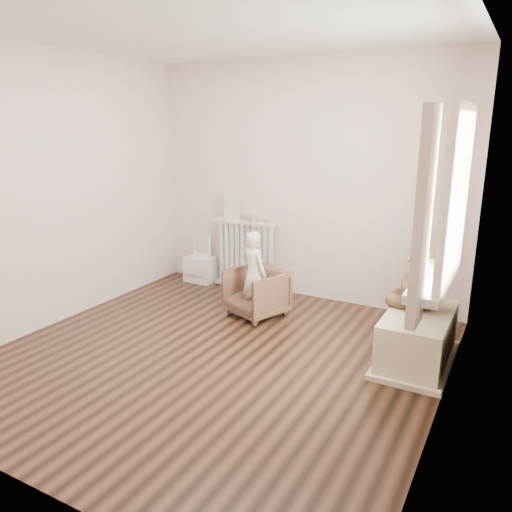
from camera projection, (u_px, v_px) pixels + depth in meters
The scene contains 20 objects.
floor at pixel (215, 356), 4.25m from camera, with size 3.60×3.60×0.01m, color black.
ceiling at pixel (208, 26), 3.57m from camera, with size 3.60×3.60×0.01m, color white.
back_wall at pixel (303, 182), 5.44m from camera, with size 3.60×0.02×2.60m, color silver.
front_wall at pixel (4, 260), 2.39m from camera, with size 3.60×0.02×2.60m, color silver.
left_wall at pixel (54, 190), 4.74m from camera, with size 0.02×3.60×2.60m, color silver.
right_wall at pixel (455, 229), 3.08m from camera, with size 0.02×3.60×2.60m, color silver.
window at pixel (458, 198), 3.31m from camera, with size 0.03×0.90×1.10m, color white.
window_sill at pixel (435, 279), 3.51m from camera, with size 0.22×1.10×0.06m, color silver.
curtain_left at pixel (423, 219), 2.90m from camera, with size 0.06×0.26×1.30m, color #B9A791.
curtain_right at pixel (452, 195), 3.86m from camera, with size 0.06×0.26×1.30m, color #B9A791.
radiator at pixel (246, 257), 5.88m from camera, with size 0.78×0.15×0.82m, color silver.
paper_doll at pixel (232, 205), 5.81m from camera, with size 0.20×0.02×0.33m, color beige.
tin_a at pixel (253, 219), 5.71m from camera, with size 0.11×0.11×0.07m, color #A59E8C.
tin_b at pixel (267, 221), 5.63m from camera, with size 0.08×0.08×0.04m, color #A59E8C.
toy_vanity at pixel (200, 260), 6.18m from camera, with size 0.36×0.26×0.57m, color silver.
armchair at pixel (256, 292), 5.10m from camera, with size 0.52×0.53×0.49m, color brown.
child at pixel (254, 274), 5.00m from camera, with size 0.32×0.21×0.88m, color white.
toy_bench at pixel (417, 340), 4.11m from camera, with size 0.49×0.93×0.44m, color beige.
teddy_bear at pixel (423, 282), 4.07m from camera, with size 0.45×0.35×0.56m, color #342313, non-canonical shape.
plush_cat at pixel (445, 248), 3.82m from camera, with size 0.15×0.24×0.20m, color slate, non-canonical shape.
Camera 1 is at (2.16, -3.24, 1.95)m, focal length 35.00 mm.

